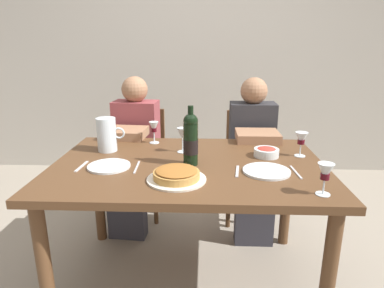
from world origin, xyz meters
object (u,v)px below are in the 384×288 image
object	(u,v)px
water_pitcher	(107,137)
diner_left	(133,149)
dinner_plate_right_setting	(109,166)
diner_right	(253,153)
baked_tart	(176,175)
chair_left	(142,154)
wine_glass_right_diner	(301,139)
dining_table	(188,178)
salad_bowl	(266,152)
chair_right	(248,157)
wine_glass_left_diner	(154,128)
wine_glass_centre	(182,135)
dinner_plate_left_setting	(267,171)
wine_bottle	(191,139)
wine_glass_spare	(325,173)

from	to	relation	value
water_pitcher	diner_left	world-z (taller)	diner_left
dinner_plate_right_setting	diner_right	bearing A→B (deg)	39.58
baked_tart	chair_left	world-z (taller)	chair_left
chair_left	water_pitcher	bearing A→B (deg)	89.52
wine_glass_right_diner	dinner_plate_right_setting	world-z (taller)	wine_glass_right_diner
dining_table	salad_bowl	size ratio (longest dim) A/B	10.31
water_pitcher	chair_right	xyz separation A→B (m)	(0.96, 0.67, -0.35)
wine_glass_left_diner	baked_tart	bearing A→B (deg)	-72.26
dining_table	water_pitcher	size ratio (longest dim) A/B	7.26
water_pitcher	wine_glass_left_diner	world-z (taller)	water_pitcher
chair_right	dinner_plate_right_setting	bearing A→B (deg)	47.75
baked_tart	chair_right	size ratio (longest dim) A/B	0.33
wine_glass_left_diner	wine_glass_right_diner	xyz separation A→B (m)	(0.90, -0.24, 0.00)
dinner_plate_right_setting	chair_left	distance (m)	1.04
wine_glass_left_diner	wine_glass_centre	world-z (taller)	wine_glass_centre
baked_tart	dinner_plate_right_setting	bearing A→B (deg)	156.57
salad_bowl	diner_right	bearing A→B (deg)	90.23
wine_glass_centre	chair_left	distance (m)	0.91
dining_table	salad_bowl	world-z (taller)	salad_bowl
dinner_plate_left_setting	chair_right	distance (m)	1.03
wine_glass_left_diner	chair_right	size ratio (longest dim) A/B	0.17
wine_bottle	water_pitcher	size ratio (longest dim) A/B	1.58
baked_tart	dinner_plate_right_setting	xyz separation A→B (m)	(-0.38, 0.16, -0.02)
wine_glass_left_diner	diner_right	size ratio (longest dim) A/B	0.12
wine_glass_spare	water_pitcher	bearing A→B (deg)	152.40
wine_glass_left_diner	wine_glass_centre	xyz separation A→B (m)	(0.20, -0.19, 0.01)
dinner_plate_left_setting	salad_bowl	bearing A→B (deg)	80.68
wine_glass_right_diner	dinner_plate_left_setting	size ratio (longest dim) A/B	0.59
wine_glass_spare	diner_right	xyz separation A→B (m)	(-0.16, 1.02, -0.25)
wine_glass_centre	wine_glass_spare	size ratio (longest dim) A/B	1.05
baked_tart	chair_right	bearing A→B (deg)	66.15
salad_bowl	wine_glass_centre	bearing A→B (deg)	172.99
wine_glass_right_diner	baked_tart	bearing A→B (deg)	-150.71
baked_tart	dinner_plate_right_setting	size ratio (longest dim) A/B	1.27
wine_glass_left_diner	diner_right	world-z (taller)	diner_right
wine_glass_left_diner	dinner_plate_left_setting	distance (m)	0.83
dining_table	diner_left	bearing A→B (deg)	123.99
water_pitcher	baked_tart	world-z (taller)	water_pitcher
diner_left	diner_right	world-z (taller)	same
dining_table	wine_glass_centre	distance (m)	0.28
wine_bottle	wine_glass_left_diner	world-z (taller)	wine_bottle
baked_tart	diner_right	distance (m)	1.03
baked_tart	diner_left	size ratio (longest dim) A/B	0.25
dinner_plate_left_setting	wine_glass_left_diner	bearing A→B (deg)	142.44
baked_tart	water_pitcher	bearing A→B (deg)	135.89
wine_glass_right_diner	wine_bottle	bearing A→B (deg)	-165.39
wine_glass_spare	chair_right	size ratio (longest dim) A/B	0.17
diner_right	water_pitcher	bearing A→B (deg)	24.53
salad_bowl	chair_left	distance (m)	1.23
dinner_plate_right_setting	diner_left	size ratio (longest dim) A/B	0.20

